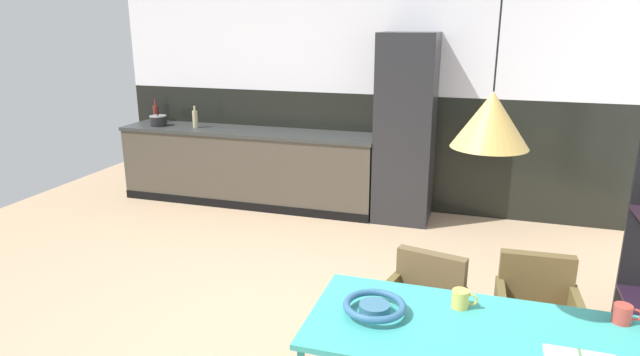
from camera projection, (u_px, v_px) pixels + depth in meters
name	position (u px, v px, depth m)	size (l,w,h in m)	color
ground_plane	(270.00, 344.00, 3.83)	(8.46, 8.46, 0.00)	tan
back_wall_splashback_dark	(369.00, 150.00, 6.57)	(6.34, 0.12, 1.37)	black
back_wall_panel_upper	(372.00, 33.00, 6.19)	(6.34, 0.12, 1.37)	silver
kitchen_counter	(249.00, 167.00, 6.71)	(3.20, 0.63, 0.92)	#463F34
refrigerator_column	(406.00, 129.00, 6.01)	(0.62, 0.60, 2.08)	#232326
dining_table	(472.00, 339.00, 2.64)	(1.60, 0.76, 0.76)	teal
armchair_far_side	(536.00, 302.00, 3.40)	(0.51, 0.49, 0.77)	brown
armchair_head_of_table	(423.00, 298.00, 3.49)	(0.57, 0.56, 0.75)	brown
fruit_bowl	(374.00, 306.00, 2.76)	(0.32, 0.32, 0.07)	#33607F
mug_wide_latte	(623.00, 314.00, 2.67)	(0.13, 0.09, 0.10)	#B23D33
mug_dark_espresso	(461.00, 299.00, 2.81)	(0.13, 0.09, 0.10)	gold
cooking_pot	(158.00, 121.00, 6.84)	(0.21, 0.21, 0.15)	black
bottle_vinegar_dark	(195.00, 119.00, 6.72)	(0.06, 0.06, 0.27)	tan
bottle_wine_green	(156.00, 113.00, 7.10)	(0.07, 0.07, 0.30)	maroon
pendant_lamp_over_table_near	(491.00, 120.00, 2.36)	(0.34, 0.34, 1.04)	black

